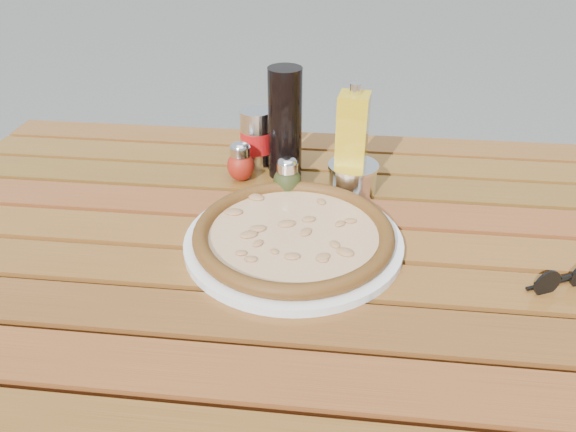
# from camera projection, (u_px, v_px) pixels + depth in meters

# --- Properties ---
(table) EXTENTS (1.40, 0.90, 0.75)m
(table) POSITION_uv_depth(u_px,v_px,m) (287.00, 273.00, 0.99)
(table) COLOR #3C1D0D
(table) RESTS_ON ground
(plate) EXTENTS (0.41, 0.41, 0.01)m
(plate) POSITION_uv_depth(u_px,v_px,m) (293.00, 241.00, 0.93)
(plate) COLOR white
(plate) RESTS_ON table
(pizza) EXTENTS (0.34, 0.34, 0.03)m
(pizza) POSITION_uv_depth(u_px,v_px,m) (294.00, 233.00, 0.92)
(pizza) COLOR #FFE4B6
(pizza) RESTS_ON plate
(pepper_shaker) EXTENTS (0.07, 0.07, 0.08)m
(pepper_shaker) POSITION_uv_depth(u_px,v_px,m) (241.00, 162.00, 1.11)
(pepper_shaker) COLOR #B02414
(pepper_shaker) RESTS_ON table
(oregano_shaker) EXTENTS (0.07, 0.07, 0.08)m
(oregano_shaker) POSITION_uv_depth(u_px,v_px,m) (287.00, 178.00, 1.05)
(oregano_shaker) COLOR #363E18
(oregano_shaker) RESTS_ON table
(dark_bottle) EXTENTS (0.08, 0.08, 0.22)m
(dark_bottle) POSITION_uv_depth(u_px,v_px,m) (285.00, 124.00, 1.09)
(dark_bottle) COLOR black
(dark_bottle) RESTS_ON table
(soda_can) EXTENTS (0.07, 0.07, 0.12)m
(soda_can) POSITION_uv_depth(u_px,v_px,m) (257.00, 139.00, 1.15)
(soda_can) COLOR silver
(soda_can) RESTS_ON table
(olive_oil_cruet) EXTENTS (0.06, 0.06, 0.21)m
(olive_oil_cruet) POSITION_uv_depth(u_px,v_px,m) (352.00, 142.00, 1.05)
(olive_oil_cruet) COLOR gold
(olive_oil_cruet) RESTS_ON table
(parmesan_tin) EXTENTS (0.10, 0.10, 0.07)m
(parmesan_tin) POSITION_uv_depth(u_px,v_px,m) (353.00, 178.00, 1.07)
(parmesan_tin) COLOR silver
(parmesan_tin) RESTS_ON table
(sunglasses) EXTENTS (0.11, 0.07, 0.04)m
(sunglasses) POSITION_uv_depth(u_px,v_px,m) (563.00, 279.00, 0.83)
(sunglasses) COLOR black
(sunglasses) RESTS_ON table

